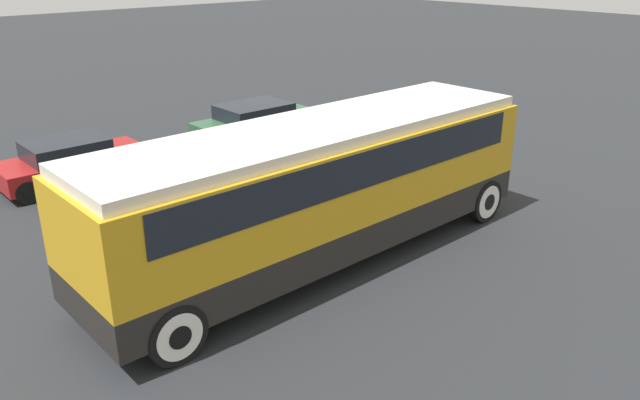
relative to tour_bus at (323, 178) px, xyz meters
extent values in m
plane|color=#26282B|center=(-0.10, 0.00, -1.78)|extent=(120.00, 120.00, 0.00)
cube|color=black|center=(-0.10, 0.00, -0.99)|extent=(10.18, 2.56, 0.69)
cube|color=gold|center=(-0.10, 0.00, 0.15)|extent=(10.18, 2.56, 1.60)
cube|color=black|center=(-0.10, 0.00, 0.54)|extent=(8.95, 2.60, 0.72)
cube|color=silver|center=(-0.10, 0.00, 1.06)|extent=(9.97, 2.35, 0.22)
cube|color=gold|center=(4.84, 0.00, -0.08)|extent=(0.36, 2.45, 1.83)
cylinder|color=black|center=(4.16, -1.17, -1.26)|extent=(1.04, 0.28, 1.04)
cylinder|color=silver|center=(4.16, -1.17, -1.26)|extent=(0.81, 0.30, 0.81)
cylinder|color=black|center=(4.16, -1.17, -1.26)|extent=(0.39, 0.32, 0.39)
cylinder|color=black|center=(4.16, 1.17, -1.26)|extent=(1.04, 0.28, 1.04)
cylinder|color=silver|center=(4.16, 1.17, -1.26)|extent=(0.81, 0.30, 0.81)
cylinder|color=black|center=(4.16, 1.17, -1.26)|extent=(0.39, 0.32, 0.39)
cylinder|color=black|center=(-4.20, -1.17, -1.26)|extent=(1.04, 0.28, 1.04)
cylinder|color=silver|center=(-4.20, -1.17, -1.26)|extent=(0.81, 0.30, 0.81)
cylinder|color=black|center=(-4.20, -1.17, -1.26)|extent=(0.39, 0.32, 0.39)
cylinder|color=black|center=(-4.20, 1.17, -1.26)|extent=(1.04, 0.28, 1.04)
cylinder|color=silver|center=(-4.20, 1.17, -1.26)|extent=(0.81, 0.30, 0.81)
cylinder|color=black|center=(-4.20, 1.17, -1.26)|extent=(0.39, 0.32, 0.39)
cube|color=maroon|center=(-2.09, 8.09, -1.27)|extent=(4.01, 1.74, 0.55)
cube|color=black|center=(-2.25, 8.09, -0.76)|extent=(2.09, 1.56, 0.47)
cylinder|color=black|center=(-0.52, 7.32, -1.47)|extent=(0.62, 0.22, 0.62)
cylinder|color=black|center=(-0.52, 7.32, -1.47)|extent=(0.24, 0.26, 0.24)
cylinder|color=black|center=(-0.52, 8.87, -1.47)|extent=(0.62, 0.22, 0.62)
cylinder|color=black|center=(-0.52, 8.87, -1.47)|extent=(0.24, 0.26, 0.24)
cylinder|color=black|center=(-3.66, 7.32, -1.47)|extent=(0.62, 0.22, 0.62)
cylinder|color=black|center=(-3.66, 7.32, -1.47)|extent=(0.24, 0.26, 0.24)
cylinder|color=black|center=(-3.66, 8.87, -1.47)|extent=(0.62, 0.22, 0.62)
cylinder|color=black|center=(-3.66, 8.87, -1.47)|extent=(0.24, 0.26, 0.24)
cube|color=#2D5638|center=(4.22, 7.90, -1.22)|extent=(4.43, 1.84, 0.59)
cube|color=black|center=(4.04, 7.90, -0.70)|extent=(2.30, 1.66, 0.47)
cylinder|color=black|center=(5.95, 7.07, -1.43)|extent=(0.69, 0.22, 0.69)
cylinder|color=black|center=(5.95, 7.07, -1.43)|extent=(0.26, 0.26, 0.26)
cylinder|color=black|center=(5.95, 8.73, -1.43)|extent=(0.69, 0.22, 0.69)
cylinder|color=black|center=(5.95, 8.73, -1.43)|extent=(0.26, 0.26, 0.26)
cylinder|color=black|center=(2.48, 7.07, -1.43)|extent=(0.69, 0.22, 0.69)
cylinder|color=black|center=(2.48, 7.07, -1.43)|extent=(0.26, 0.26, 0.26)
cylinder|color=black|center=(2.48, 8.73, -1.43)|extent=(0.69, 0.22, 0.69)
cylinder|color=black|center=(2.48, 8.73, -1.43)|extent=(0.26, 0.26, 0.26)
camera|label=1|loc=(-8.05, -8.84, 4.32)|focal=35.00mm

